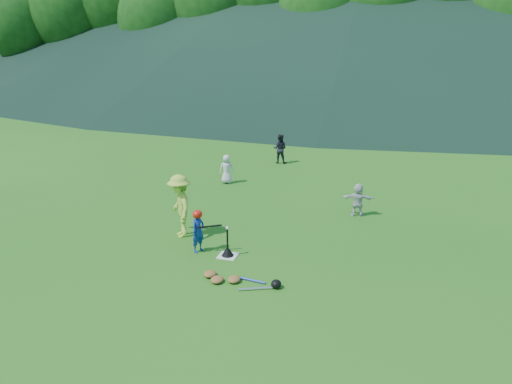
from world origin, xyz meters
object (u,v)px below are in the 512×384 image
at_px(home_plate, 228,256).
at_px(batting_tee, 228,251).
at_px(equipment_pile, 234,279).
at_px(fielder_d, 358,200).
at_px(adult_coach, 180,206).
at_px(fielder_b, 280,149).
at_px(fielder_a, 227,169).
at_px(batter_child, 198,231).

height_order(home_plate, batting_tee, batting_tee).
relative_size(batting_tee, equipment_pile, 0.38).
bearing_deg(fielder_d, adult_coach, 27.63).
bearing_deg(adult_coach, fielder_b, 140.26).
distance_m(fielder_d, equipment_pile, 5.55).
xyz_separation_m(fielder_a, equipment_pile, (2.71, -7.31, -0.46)).
relative_size(fielder_b, fielder_d, 1.23).
height_order(batter_child, adult_coach, adult_coach).
distance_m(fielder_b, fielder_d, 6.90).
bearing_deg(adult_coach, fielder_a, 150.04).
xyz_separation_m(fielder_a, fielder_d, (4.91, -2.23, -0.03)).
bearing_deg(equipment_pile, fielder_d, 66.63).
xyz_separation_m(home_plate, fielder_b, (-0.99, 9.62, 0.61)).
bearing_deg(fielder_d, home_plate, 48.09).
relative_size(adult_coach, fielder_d, 1.69).
bearing_deg(fielder_a, adult_coach, 77.25).
bearing_deg(fielder_d, batting_tee, 48.09).
distance_m(fielder_a, fielder_b, 3.73).
relative_size(batter_child, batting_tee, 1.56).
height_order(home_plate, fielder_b, fielder_b).
height_order(adult_coach, fielder_b, adult_coach).
relative_size(home_plate, fielder_a, 0.42).
bearing_deg(batting_tee, equipment_pile, -65.10).
height_order(fielder_a, batting_tee, fielder_a).
bearing_deg(fielder_b, fielder_a, 71.10).
distance_m(adult_coach, fielder_d, 5.31).
height_order(fielder_b, fielder_d, fielder_b).
bearing_deg(batting_tee, adult_coach, 151.25).
bearing_deg(equipment_pile, fielder_b, 98.22).
relative_size(batter_child, fielder_d, 1.06).
bearing_deg(batting_tee, fielder_b, 95.90).
bearing_deg(equipment_pile, fielder_a, 110.38).
xyz_separation_m(home_plate, batting_tee, (0.00, 0.00, 0.12)).
relative_size(fielder_a, equipment_pile, 0.59).
bearing_deg(home_plate, batting_tee, 0.00).
distance_m(home_plate, batter_child, 0.95).
xyz_separation_m(fielder_a, batting_tee, (2.14, -6.07, -0.40)).
bearing_deg(fielder_a, fielder_d, 137.20).
relative_size(adult_coach, fielder_b, 1.37).
xyz_separation_m(fielder_b, fielder_d, (3.76, -5.78, -0.12)).
height_order(fielder_a, equipment_pile, fielder_a).
xyz_separation_m(fielder_b, equipment_pile, (1.57, -10.85, -0.55)).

